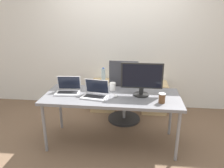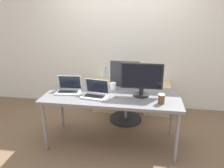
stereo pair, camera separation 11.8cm
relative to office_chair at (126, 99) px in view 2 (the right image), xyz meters
name	(u,v)px [view 2 (the right image)]	position (x,y,z in m)	size (l,w,h in m)	color
ground_plane	(112,142)	(-0.13, -0.64, -0.43)	(14.00, 14.00, 0.00)	brown
wall_back	(123,40)	(-0.13, 0.74, 0.87)	(10.00, 0.05, 2.60)	silver
desk	(112,98)	(-0.13, -0.64, 0.26)	(1.85, 0.75, 0.74)	slate
office_chair	(126,99)	(0.00, 0.00, 0.00)	(0.56, 0.56, 1.11)	#232326
cabinet_left	(106,95)	(-0.42, 0.49, -0.15)	(0.45, 0.44, 0.56)	tan
cabinet_right	(157,98)	(0.54, 0.49, -0.15)	(0.45, 0.44, 0.56)	tan
water_bottle	(106,75)	(-0.42, 0.49, 0.26)	(0.08, 0.08, 0.27)	silver
laptop_left	(69,89)	(-0.75, -0.61, 0.35)	(0.35, 0.28, 0.22)	silver
laptop_right	(95,93)	(-0.34, -0.72, 0.35)	(0.36, 0.31, 0.22)	silver
monitor	(142,79)	(0.26, -0.60, 0.54)	(0.55, 0.21, 0.45)	black
mouse	(115,96)	(-0.07, -0.70, 0.32)	(0.04, 0.06, 0.03)	silver
coffee_cup_white	(113,86)	(-0.15, -0.43, 0.36)	(0.09, 0.09, 0.11)	white
coffee_cup_brown	(161,99)	(0.52, -0.82, 0.37)	(0.09, 0.09, 0.12)	brown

